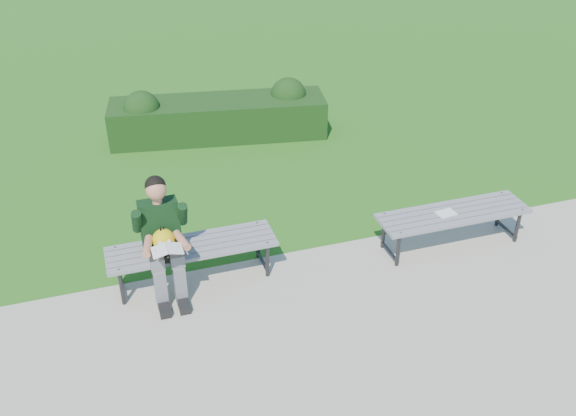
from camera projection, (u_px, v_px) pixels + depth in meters
ground at (290, 254)px, 7.49m from camera, size 80.00×80.00×0.00m
walkway at (348, 355)px, 6.07m from camera, size 30.00×3.50×0.02m
hedge at (219, 115)px, 10.12m from camera, size 3.45×1.38×0.86m
bench_left at (192, 249)px, 6.85m from camera, size 1.80×0.50×0.46m
bench_right at (453, 216)px, 7.42m from camera, size 1.80×0.50×0.46m
seated_boy at (162, 235)px, 6.54m from camera, size 0.56×0.76×1.31m
paper_sheet at (446, 213)px, 7.37m from camera, size 0.24×0.18×0.01m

